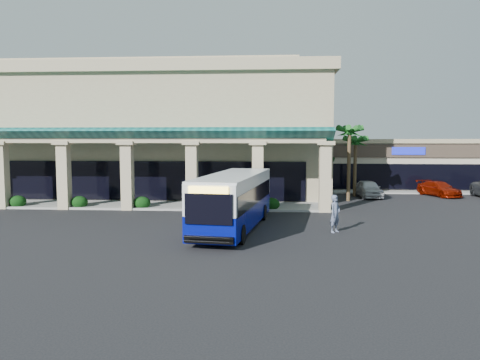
# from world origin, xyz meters

# --- Properties ---
(ground) EXTENTS (110.00, 110.00, 0.00)m
(ground) POSITION_xyz_m (0.00, 0.00, 0.00)
(ground) COLOR black
(main_building) EXTENTS (30.80, 14.80, 11.35)m
(main_building) POSITION_xyz_m (-8.00, 16.00, 5.67)
(main_building) COLOR tan
(main_building) RESTS_ON ground
(arcade) EXTENTS (30.00, 6.20, 5.70)m
(arcade) POSITION_xyz_m (-8.00, 6.80, 2.85)
(arcade) COLOR #0D524F
(arcade) RESTS_ON ground
(strip_mall) EXTENTS (22.50, 12.50, 4.90)m
(strip_mall) POSITION_xyz_m (18.00, 24.00, 2.45)
(strip_mall) COLOR beige
(strip_mall) RESTS_ON ground
(palm_0) EXTENTS (2.40, 2.40, 6.60)m
(palm_0) POSITION_xyz_m (8.50, 11.00, 3.30)
(palm_0) COLOR #155018
(palm_0) RESTS_ON ground
(palm_1) EXTENTS (2.40, 2.40, 5.80)m
(palm_1) POSITION_xyz_m (9.50, 14.00, 2.90)
(palm_1) COLOR #155018
(palm_1) RESTS_ON ground
(broadleaf_tree) EXTENTS (2.60, 2.60, 4.81)m
(broadleaf_tree) POSITION_xyz_m (7.50, 19.00, 2.41)
(broadleaf_tree) COLOR black
(broadleaf_tree) RESTS_ON ground
(transit_bus) EXTENTS (3.93, 11.01, 3.01)m
(transit_bus) POSITION_xyz_m (0.42, -1.29, 1.50)
(transit_bus) COLOR #040C81
(transit_bus) RESTS_ON ground
(pedestrian) EXTENTS (0.83, 0.86, 1.98)m
(pedestrian) POSITION_xyz_m (5.78, -1.78, 0.99)
(pedestrian) COLOR slate
(pedestrian) RESTS_ON ground
(car_silver) EXTENTS (1.99, 4.38, 1.46)m
(car_silver) POSITION_xyz_m (10.54, 13.40, 0.73)
(car_silver) COLOR silver
(car_silver) RESTS_ON ground
(car_red) EXTENTS (3.20, 4.75, 1.28)m
(car_red) POSITION_xyz_m (16.77, 14.67, 0.64)
(car_red) COLOR maroon
(car_red) RESTS_ON ground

